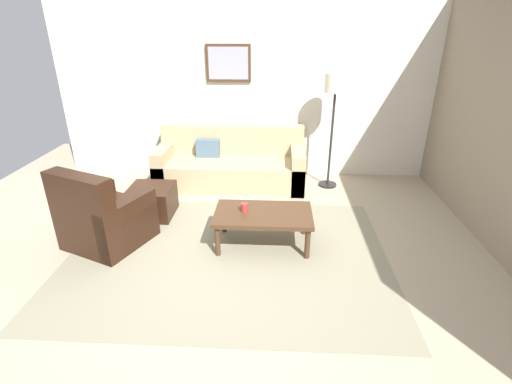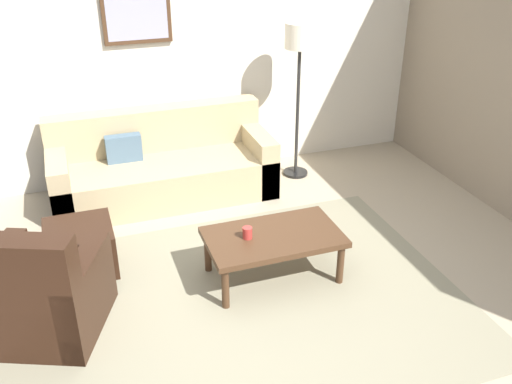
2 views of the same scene
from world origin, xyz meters
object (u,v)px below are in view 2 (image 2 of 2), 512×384
at_px(ottoman, 80,248).
at_px(framed_artwork, 137,16).
at_px(armchair_leather, 39,299).
at_px(cup, 247,233).
at_px(coffee_table, 273,240).
at_px(couch_main, 161,167).
at_px(lamp_standing, 300,52).

xyz_separation_m(ottoman, framed_artwork, (0.87, 1.60, 1.59)).
xyz_separation_m(armchair_leather, cup, (1.61, 0.13, 0.15)).
relative_size(ottoman, coffee_table, 0.51).
xyz_separation_m(couch_main, framed_artwork, (-0.05, 0.42, 1.50)).
distance_m(armchair_leather, ottoman, 0.83).
xyz_separation_m(couch_main, cup, (0.36, -1.81, 0.16)).
bearing_deg(couch_main, ottoman, -128.03).
relative_size(couch_main, coffee_table, 2.06).
bearing_deg(lamp_standing, cup, -123.60).
bearing_deg(couch_main, coffee_table, -72.56).
distance_m(couch_main, ottoman, 1.50).
height_order(ottoman, lamp_standing, lamp_standing).
distance_m(couch_main, armchair_leather, 2.31).
xyz_separation_m(armchair_leather, coffee_table, (1.82, 0.11, 0.05)).
height_order(couch_main, cup, couch_main).
relative_size(lamp_standing, framed_artwork, 2.49).
height_order(cup, lamp_standing, lamp_standing).
relative_size(coffee_table, lamp_standing, 0.64).
height_order(armchair_leather, coffee_table, armchair_leather).
height_order(lamp_standing, framed_artwork, framed_artwork).
distance_m(ottoman, framed_artwork, 2.42).
bearing_deg(lamp_standing, armchair_leather, -145.67).
bearing_deg(lamp_standing, coffee_table, -118.19).
bearing_deg(coffee_table, cup, 174.42).
height_order(cup, framed_artwork, framed_artwork).
height_order(coffee_table, lamp_standing, lamp_standing).
bearing_deg(armchair_leather, couch_main, 57.37).
height_order(couch_main, armchair_leather, armchair_leather).
height_order(coffee_table, cup, cup).
bearing_deg(ottoman, framed_artwork, 61.42).
distance_m(couch_main, coffee_table, 1.92).
relative_size(armchair_leather, lamp_standing, 0.61).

